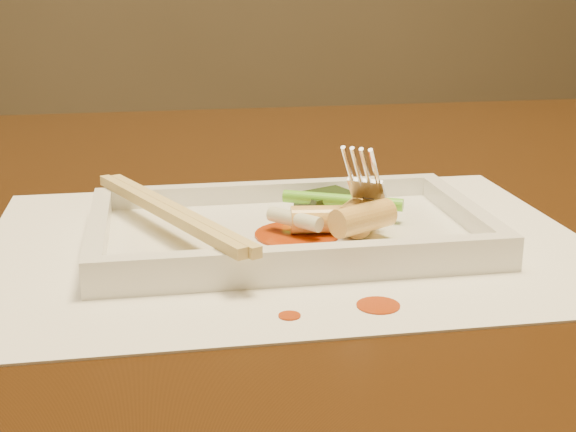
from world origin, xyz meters
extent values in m
cube|color=black|center=(0.00, 0.00, 0.73)|extent=(1.40, 0.90, 0.04)
cube|color=white|center=(0.09, -0.10, 0.75)|extent=(0.40, 0.30, 0.00)
cylinder|color=#A42E04|center=(0.12, -0.21, 0.75)|extent=(0.02, 0.02, 0.00)
cylinder|color=#A42E04|center=(0.07, -0.22, 0.75)|extent=(0.01, 0.01, 0.00)
cube|color=white|center=(0.09, -0.10, 0.76)|extent=(0.26, 0.16, 0.01)
cube|color=white|center=(0.09, -0.03, 0.77)|extent=(0.26, 0.01, 0.01)
cube|color=white|center=(0.09, -0.17, 0.77)|extent=(0.26, 0.01, 0.01)
cube|color=white|center=(-0.03, -0.10, 0.77)|extent=(0.01, 0.14, 0.01)
cube|color=white|center=(0.22, -0.10, 0.77)|extent=(0.01, 0.14, 0.01)
cube|color=black|center=(0.13, -0.06, 0.77)|extent=(0.05, 0.04, 0.01)
cylinder|color=#EAEACC|center=(0.10, -0.11, 0.77)|extent=(0.03, 0.04, 0.01)
cylinder|color=#4CB01C|center=(0.14, -0.08, 0.77)|extent=(0.08, 0.05, 0.01)
cube|color=#DEBD6F|center=(0.01, -0.10, 0.78)|extent=(0.09, 0.18, 0.01)
cube|color=#DEBD6F|center=(0.02, -0.10, 0.78)|extent=(0.09, 0.18, 0.01)
cylinder|color=#A42E04|center=(0.10, -0.11, 0.76)|extent=(0.06, 0.06, 0.00)
cylinder|color=#F0CC70|center=(0.12, -0.11, 0.77)|extent=(0.04, 0.02, 0.02)
cylinder|color=#F0CC70|center=(0.14, -0.11, 0.77)|extent=(0.04, 0.05, 0.02)
cylinder|color=#F0CC70|center=(0.14, -0.13, 0.78)|extent=(0.05, 0.04, 0.02)
cylinder|color=#F0CC70|center=(0.14, -0.10, 0.77)|extent=(0.04, 0.05, 0.02)
camera|label=1|loc=(0.01, -0.60, 0.93)|focal=50.00mm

